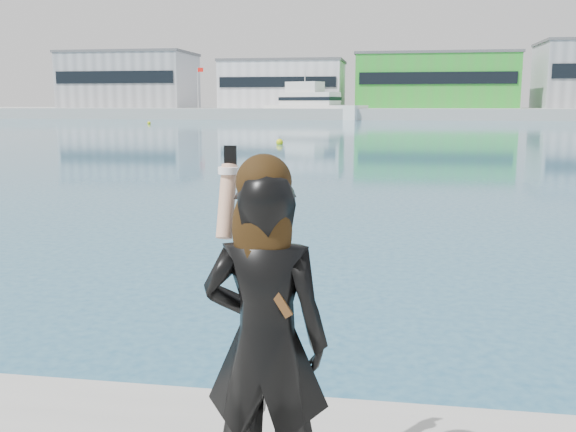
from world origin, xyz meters
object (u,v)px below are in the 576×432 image
(motor_yacht, at_px, (312,105))
(woman, at_px, (265,333))
(buoy_far, at_px, (149,124))
(buoy_extra, at_px, (280,144))

(motor_yacht, relative_size, woman, 10.53)
(woman, bearing_deg, buoy_far, -67.17)
(motor_yacht, bearing_deg, buoy_extra, -61.08)
(motor_yacht, bearing_deg, buoy_far, -97.84)
(buoy_far, height_order, buoy_extra, same)
(motor_yacht, relative_size, buoy_far, 39.44)
(buoy_extra, bearing_deg, woman, -80.10)
(buoy_extra, distance_m, woman, 42.98)
(motor_yacht, height_order, buoy_far, motor_yacht)
(motor_yacht, relative_size, buoy_extra, 39.44)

